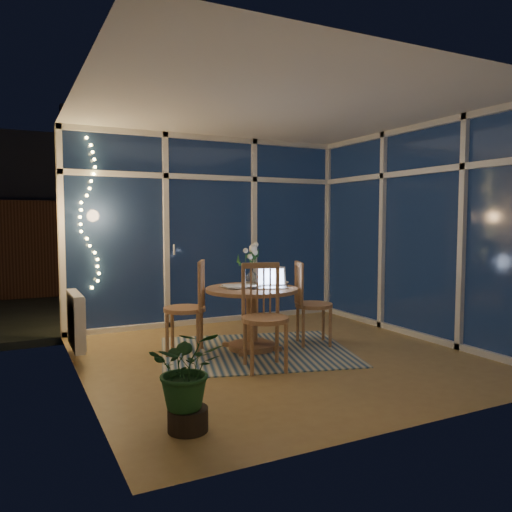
% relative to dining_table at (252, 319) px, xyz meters
% --- Properties ---
extents(floor, '(4.00, 4.00, 0.00)m').
position_rel_dining_table_xyz_m(floor, '(0.15, -0.37, -0.35)').
color(floor, olive).
rests_on(floor, ground).
extents(ceiling, '(4.00, 4.00, 0.00)m').
position_rel_dining_table_xyz_m(ceiling, '(0.15, -0.37, 2.25)').
color(ceiling, white).
rests_on(ceiling, wall_back).
extents(wall_back, '(4.00, 0.04, 2.60)m').
position_rel_dining_table_xyz_m(wall_back, '(0.15, 1.63, 0.95)').
color(wall_back, silver).
rests_on(wall_back, floor).
extents(wall_front, '(4.00, 0.04, 2.60)m').
position_rel_dining_table_xyz_m(wall_front, '(0.15, -2.37, 0.95)').
color(wall_front, silver).
rests_on(wall_front, floor).
extents(wall_left, '(0.04, 4.00, 2.60)m').
position_rel_dining_table_xyz_m(wall_left, '(-1.85, -0.37, 0.95)').
color(wall_left, silver).
rests_on(wall_left, floor).
extents(wall_right, '(0.04, 4.00, 2.60)m').
position_rel_dining_table_xyz_m(wall_right, '(2.15, -0.37, 0.95)').
color(wall_right, silver).
rests_on(wall_right, floor).
extents(window_wall_back, '(4.00, 0.10, 2.60)m').
position_rel_dining_table_xyz_m(window_wall_back, '(0.15, 1.59, 0.95)').
color(window_wall_back, white).
rests_on(window_wall_back, floor).
extents(window_wall_right, '(0.10, 4.00, 2.60)m').
position_rel_dining_table_xyz_m(window_wall_right, '(2.11, -0.37, 0.95)').
color(window_wall_right, white).
rests_on(window_wall_right, floor).
extents(radiator, '(0.10, 0.70, 0.58)m').
position_rel_dining_table_xyz_m(radiator, '(-1.79, 0.53, 0.05)').
color(radiator, silver).
rests_on(radiator, wall_left).
extents(fairy_lights, '(0.24, 0.10, 1.85)m').
position_rel_dining_table_xyz_m(fairy_lights, '(-1.50, 1.51, 1.18)').
color(fairy_lights, '#F1CB60').
rests_on(fairy_lights, window_wall_back).
extents(garden_patio, '(12.00, 6.00, 0.10)m').
position_rel_dining_table_xyz_m(garden_patio, '(0.65, 4.63, -0.41)').
color(garden_patio, black).
rests_on(garden_patio, ground).
extents(garden_fence, '(11.00, 0.08, 1.80)m').
position_rel_dining_table_xyz_m(garden_fence, '(0.15, 5.13, 0.55)').
color(garden_fence, '#361F13').
rests_on(garden_fence, ground).
extents(neighbour_roof, '(7.00, 3.00, 2.20)m').
position_rel_dining_table_xyz_m(neighbour_roof, '(0.45, 8.13, 1.85)').
color(neighbour_roof, '#35383F').
rests_on(neighbour_roof, ground).
extents(garden_shrubs, '(0.90, 0.90, 0.90)m').
position_rel_dining_table_xyz_m(garden_shrubs, '(-0.65, 3.03, 0.10)').
color(garden_shrubs, black).
rests_on(garden_shrubs, ground).
extents(rug, '(2.39, 2.11, 0.01)m').
position_rel_dining_table_xyz_m(rug, '(0.00, -0.10, -0.34)').
color(rug, beige).
rests_on(rug, floor).
extents(dining_table, '(1.26, 1.26, 0.70)m').
position_rel_dining_table_xyz_m(dining_table, '(0.00, 0.00, 0.00)').
color(dining_table, '#8F5B40').
rests_on(dining_table, floor).
extents(chair_left, '(0.64, 0.64, 1.03)m').
position_rel_dining_table_xyz_m(chair_left, '(-0.72, 0.18, 0.16)').
color(chair_left, '#8F5B40').
rests_on(chair_left, floor).
extents(chair_right, '(0.58, 0.58, 0.98)m').
position_rel_dining_table_xyz_m(chair_right, '(0.73, -0.12, 0.14)').
color(chair_right, '#8F5B40').
rests_on(chair_right, floor).
extents(chair_front, '(0.58, 0.58, 1.04)m').
position_rel_dining_table_xyz_m(chair_front, '(-0.21, -0.71, 0.17)').
color(chair_front, '#8F5B40').
rests_on(chair_front, floor).
extents(laptop, '(0.41, 0.38, 0.24)m').
position_rel_dining_table_xyz_m(laptop, '(0.19, -0.13, 0.47)').
color(laptop, silver).
rests_on(laptop, dining_table).
extents(flower_vase, '(0.25, 0.25, 0.21)m').
position_rel_dining_table_xyz_m(flower_vase, '(0.11, 0.24, 0.45)').
color(flower_vase, white).
rests_on(flower_vase, dining_table).
extents(bowl, '(0.19, 0.19, 0.04)m').
position_rel_dining_table_xyz_m(bowl, '(0.41, 0.05, 0.37)').
color(bowl, white).
rests_on(bowl, dining_table).
extents(newspapers, '(0.43, 0.35, 0.02)m').
position_rel_dining_table_xyz_m(newspapers, '(-0.06, 0.08, 0.36)').
color(newspapers, beige).
rests_on(newspapers, dining_table).
extents(phone, '(0.12, 0.08, 0.01)m').
position_rel_dining_table_xyz_m(phone, '(-0.02, -0.13, 0.35)').
color(phone, black).
rests_on(phone, dining_table).
extents(potted_plant, '(0.66, 0.62, 0.76)m').
position_rel_dining_table_xyz_m(potted_plant, '(-1.33, -1.73, 0.03)').
color(potted_plant, '#194620').
rests_on(potted_plant, floor).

